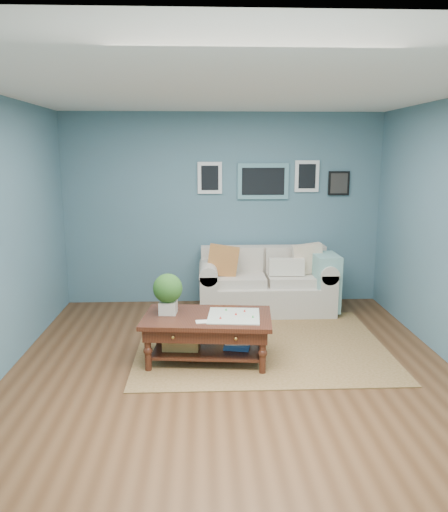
{
  "coord_description": "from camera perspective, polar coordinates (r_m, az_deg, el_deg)",
  "views": [
    {
      "loc": [
        -0.29,
        -4.58,
        2.15
      ],
      "look_at": [
        -0.05,
        1.0,
        0.99
      ],
      "focal_mm": 35.0,
      "sensor_mm": 36.0,
      "label": 1
    }
  ],
  "objects": [
    {
      "name": "room_shell",
      "position": [
        4.71,
        1.29,
        2.11
      ],
      "size": [
        5.0,
        5.02,
        2.7
      ],
      "color": "brown",
      "rests_on": "ground"
    },
    {
      "name": "area_rug",
      "position": [
        5.76,
        4.22,
        -10.11
      ],
      "size": [
        2.76,
        2.21,
        0.01
      ],
      "primitive_type": "cube",
      "color": "brown",
      "rests_on": "ground"
    },
    {
      "name": "loveseat",
      "position": [
        6.9,
        5.42,
        -3.09
      ],
      "size": [
        1.86,
        0.84,
        0.95
      ],
      "color": "beige",
      "rests_on": "ground"
    },
    {
      "name": "coffee_table",
      "position": [
        5.24,
        -2.67,
        -7.67
      ],
      "size": [
        1.38,
        0.89,
        0.92
      ],
      "rotation": [
        0.0,
        0.0,
        -0.1
      ],
      "color": "#36170F",
      "rests_on": "ground"
    }
  ]
}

